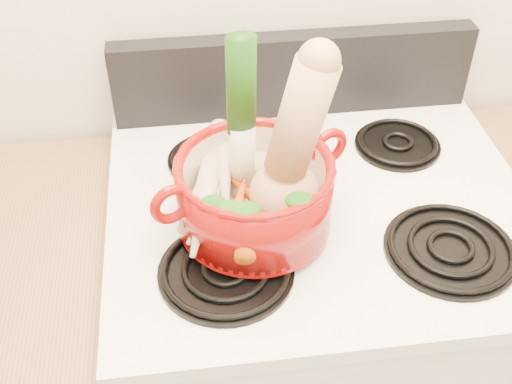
{
  "coord_description": "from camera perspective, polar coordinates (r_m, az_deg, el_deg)",
  "views": [
    {
      "loc": [
        -0.23,
        0.53,
        1.73
      ],
      "look_at": [
        -0.13,
        1.32,
        1.05
      ],
      "focal_mm": 45.0,
      "sensor_mm": 36.0,
      "label": 1
    }
  ],
  "objects": [
    {
      "name": "stove_body",
      "position": [
        1.56,
        4.51,
        -14.3
      ],
      "size": [
        0.76,
        0.65,
        0.92
      ],
      "primitive_type": "cube",
      "color": "white",
      "rests_on": "floor"
    },
    {
      "name": "cooktop",
      "position": [
        1.2,
        5.67,
        -1.18
      ],
      "size": [
        0.78,
        0.67,
        0.03
      ],
      "primitive_type": "cube",
      "color": "white",
      "rests_on": "stove_body"
    },
    {
      "name": "control_backsplash",
      "position": [
        1.38,
        3.35,
        10.4
      ],
      "size": [
        0.76,
        0.05,
        0.18
      ],
      "primitive_type": "cube",
      "color": "black",
      "rests_on": "cooktop"
    },
    {
      "name": "burner_front_left",
      "position": [
        1.05,
        -2.68,
        -6.91
      ],
      "size": [
        0.22,
        0.22,
        0.02
      ],
      "primitive_type": "cylinder",
      "color": "black",
      "rests_on": "cooktop"
    },
    {
      "name": "burner_front_right",
      "position": [
        1.13,
        16.91,
        -4.76
      ],
      "size": [
        0.22,
        0.22,
        0.02
      ],
      "primitive_type": "cylinder",
      "color": "black",
      "rests_on": "cooktop"
    },
    {
      "name": "burner_back_left",
      "position": [
        1.27,
        -3.98,
        3.05
      ],
      "size": [
        0.17,
        0.17,
        0.02
      ],
      "primitive_type": "cylinder",
      "color": "black",
      "rests_on": "cooktop"
    },
    {
      "name": "burner_back_right",
      "position": [
        1.34,
        12.48,
        4.29
      ],
      "size": [
        0.17,
        0.17,
        0.02
      ],
      "primitive_type": "cylinder",
      "color": "black",
      "rests_on": "cooktop"
    },
    {
      "name": "dutch_oven",
      "position": [
        1.07,
        -0.14,
        -0.19
      ],
      "size": [
        0.34,
        0.34,
        0.13
      ],
      "primitive_type": "cylinder",
      "rotation": [
        0.0,
        0.0,
        0.39
      ],
      "color": "maroon",
      "rests_on": "burner_front_left"
    },
    {
      "name": "pot_handle_left",
      "position": [
        1.0,
        -7.51,
        -1.07
      ],
      "size": [
        0.07,
        0.04,
        0.07
      ],
      "primitive_type": "torus",
      "rotation": [
        1.57,
        0.0,
        0.39
      ],
      "color": "maroon",
      "rests_on": "dutch_oven"
    },
    {
      "name": "pot_handle_right",
      "position": [
        1.11,
        6.49,
        4.03
      ],
      "size": [
        0.07,
        0.04,
        0.07
      ],
      "primitive_type": "torus",
      "rotation": [
        1.57,
        0.0,
        0.39
      ],
      "color": "maroon",
      "rests_on": "dutch_oven"
    },
    {
      "name": "squash",
      "position": [
        0.99,
        2.68,
        4.11
      ],
      "size": [
        0.19,
        0.12,
        0.32
      ],
      "primitive_type": null,
      "rotation": [
        0.0,
        0.23,
        -0.01
      ],
      "color": "tan",
      "rests_on": "dutch_oven"
    },
    {
      "name": "leek",
      "position": [
        1.04,
        -1.29,
        6.63
      ],
      "size": [
        0.06,
        0.07,
        0.32
      ],
      "primitive_type": "cylinder",
      "rotation": [
        0.04,
        0.0,
        0.14
      ],
      "color": "silver",
      "rests_on": "dutch_oven"
    },
    {
      "name": "ginger",
      "position": [
        1.15,
        -0.87,
        2.37
      ],
      "size": [
        0.1,
        0.08,
        0.05
      ],
      "primitive_type": "ellipsoid",
      "rotation": [
        0.0,
        0.0,
        -0.21
      ],
      "color": "#D6C183",
      "rests_on": "dutch_oven"
    },
    {
      "name": "parsnip_0",
      "position": [
        1.09,
        -3.85,
        -0.62
      ],
      "size": [
        0.13,
        0.19,
        0.05
      ],
      "primitive_type": "cone",
      "rotation": [
        1.66,
        0.0,
        -0.51
      ],
      "color": "beige",
      "rests_on": "dutch_oven"
    },
    {
      "name": "parsnip_1",
      "position": [
        1.07,
        -4.55,
        -0.76
      ],
      "size": [
        0.1,
        0.23,
        0.07
      ],
      "primitive_type": "cone",
      "rotation": [
        1.66,
        0.0,
        -0.26
      ],
      "color": "beige",
      "rests_on": "dutch_oven"
    },
    {
      "name": "parsnip_2",
      "position": [
        1.12,
        -1.42,
        1.89
      ],
      "size": [
        0.06,
        0.18,
        0.06
      ],
      "primitive_type": "cone",
      "rotation": [
        1.66,
        0.0,
        -0.09
      ],
      "color": "beige",
      "rests_on": "dutch_oven"
    },
    {
      "name": "parsnip_3",
      "position": [
        1.08,
        -5.1,
        0.05
      ],
      "size": [
        0.11,
        0.17,
        0.05
      ],
      "primitive_type": "cone",
      "rotation": [
        1.66,
        0.0,
        -0.47
      ],
      "color": "beige",
      "rests_on": "dutch_oven"
    },
    {
      "name": "parsnip_4",
      "position": [
        1.11,
        -4.42,
        1.99
      ],
      "size": [
        0.12,
        0.23,
        0.06
      ],
      "primitive_type": "cone",
      "rotation": [
        1.66,
        0.0,
        -0.34
      ],
      "color": "beige",
      "rests_on": "dutch_oven"
    },
    {
      "name": "parsnip_5",
      "position": [
        1.1,
        -2.81,
        1.89
      ],
      "size": [
        0.05,
        0.21,
        0.06
      ],
      "primitive_type": "cone",
      "rotation": [
        1.66,
        0.0,
        -0.07
      ],
      "color": "beige",
      "rests_on": "dutch_oven"
    },
    {
      "name": "carrot_0",
      "position": [
        1.05,
        0.18,
        -2.69
      ],
      "size": [
        0.1,
        0.16,
        0.05
      ],
      "primitive_type": "cone",
      "rotation": [
        1.66,
        0.0,
        -0.45
      ],
      "color": "#CA390A",
      "rests_on": "dutch_oven"
    },
    {
      "name": "carrot_1",
      "position": [
        1.04,
        -1.22,
        -2.68
      ],
      "size": [
        0.04,
        0.16,
        0.05
      ],
      "primitive_type": "cone",
      "rotation": [
        1.66,
        0.0,
        -0.06
      ],
      "color": "#CB440A",
      "rests_on": "dutch_oven"
    },
    {
      "name": "carrot_2",
      "position": [
        1.06,
        0.69,
        -1.47
      ],
      "size": [
        0.12,
        0.17,
        0.05
      ],
      "primitive_type": "cone",
      "rotation": [
        1.66,
        0.0,
        0.56
      ],
      "color": "#DB570A",
      "rests_on": "dutch_oven"
    },
    {
      "name": "carrot_3",
      "position": [
        1.03,
        -1.36,
        -2.68
      ],
      "size": [
        0.12,
        0.09,
        0.04
      ],
      "primitive_type": "cone",
      "rotation": [
        1.66,
        0.0,
        -0.99
      ],
      "color": "#CC4E0A",
      "rests_on": "dutch_oven"
    },
    {
      "name": "carrot_4",
      "position": [
        1.04,
        -1.69,
        -1.54
      ],
      "size": [
        0.07,
        0.14,
        0.04
      ],
      "primitive_type": "cone",
      "rotation": [
        1.66,
        0.0,
        -0.3
      ],
      "color": "#BE3D09",
      "rests_on": "dutch_oven"
    }
  ]
}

